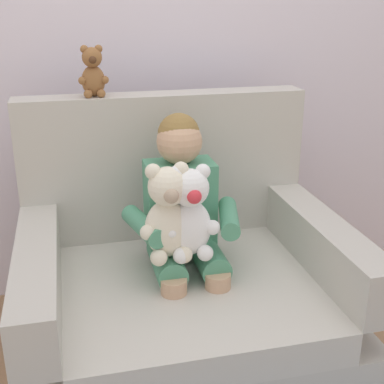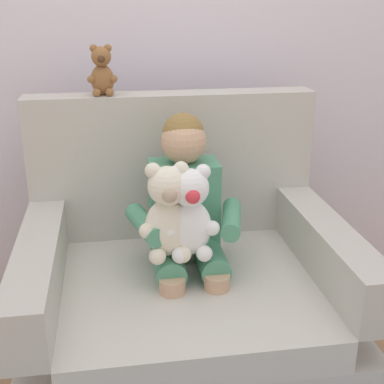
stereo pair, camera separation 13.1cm
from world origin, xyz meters
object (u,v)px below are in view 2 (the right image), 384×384
Objects in this scene: plush_white at (190,215)px; plush_brown_on_backrest at (102,72)px; seated_child at (186,214)px; plush_cream at (168,214)px; armchair at (185,291)px.

plush_brown_on_backrest is (-0.28, 0.46, 0.43)m from plush_white.
plush_white is (-0.01, -0.13, 0.05)m from seated_child.
plush_brown_on_backrest reaches higher than plush_white.
plush_white is (0.08, -0.00, -0.01)m from plush_cream.
armchair is 0.38m from plush_white.
plush_white is at bearing -54.38° from plush_brown_on_backrest.
armchair is 3.38× the size of plush_cream.
plush_brown_on_backrest is (-0.28, 0.32, 0.49)m from seated_child.
armchair is at bearing -109.36° from seated_child.
armchair is 0.39m from plush_cream.
seated_child is 4.18× the size of plush_brown_on_backrest.
armchair is 1.44× the size of seated_child.
armchair is at bearing -47.88° from plush_brown_on_backrest.
seated_child is 0.16m from plush_cream.
plush_cream is (-0.07, -0.10, 0.37)m from armchair.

